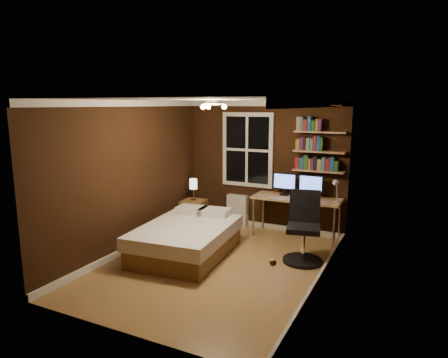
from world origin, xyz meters
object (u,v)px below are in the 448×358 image
at_px(desk, 296,201).
at_px(monitor_left, 285,184).
at_px(bed, 187,239).
at_px(nightstand, 194,214).
at_px(office_chair, 303,234).
at_px(bedside_lamp, 193,190).
at_px(monitor_right, 311,187).
at_px(radiator, 238,210).
at_px(desk_lamp, 336,191).

bearing_deg(desk, monitor_left, 162.79).
distance_m(bed, desk, 2.16).
bearing_deg(bed, nightstand, 110.64).
relative_size(monitor_left, office_chair, 0.40).
bearing_deg(desk, bedside_lamp, -171.80).
xyz_separation_m(nightstand, bedside_lamp, (0.00, 0.00, 0.50)).
distance_m(bed, office_chair, 1.88).
relative_size(monitor_right, office_chair, 0.40).
bearing_deg(monitor_right, bedside_lamp, -170.64).
height_order(bed, monitor_right, monitor_right).
relative_size(bed, nightstand, 3.55).
bearing_deg(nightstand, radiator, 28.53).
distance_m(nightstand, desk, 2.07).
bearing_deg(desk_lamp, bedside_lamp, -176.42).
bearing_deg(monitor_right, desk_lamp, -22.15).
xyz_separation_m(radiator, desk_lamp, (1.99, -0.32, 0.66)).
distance_m(radiator, desk, 1.34).
xyz_separation_m(bed, radiator, (0.09, 1.82, 0.05)).
bearing_deg(bed, radiator, 81.83).
relative_size(bed, desk, 1.23).
xyz_separation_m(bed, bedside_lamp, (-0.65, 1.33, 0.50)).
height_order(bedside_lamp, monitor_left, monitor_left).
bearing_deg(radiator, desk_lamp, -9.26).
distance_m(desk, desk_lamp, 0.78).
relative_size(monitor_right, desk_lamp, 1.01).
relative_size(bedside_lamp, radiator, 0.68).
relative_size(radiator, monitor_right, 1.43).
relative_size(bedside_lamp, monitor_right, 0.98).
distance_m(desk, office_chair, 1.15).
xyz_separation_m(bedside_lamp, monitor_left, (1.75, 0.37, 0.20)).
distance_m(monitor_left, monitor_right, 0.49).
distance_m(bed, desk_lamp, 2.66).
height_order(radiator, desk_lamp, desk_lamp).
distance_m(bed, monitor_left, 2.14).
xyz_separation_m(desk, monitor_left, (-0.26, 0.08, 0.27)).
height_order(nightstand, monitor_right, monitor_right).
bearing_deg(office_chair, bed, -174.71).
relative_size(desk, desk_lamp, 3.64).
relative_size(radiator, monitor_left, 1.43).
bearing_deg(office_chair, desk, 99.17).
distance_m(radiator, monitor_right, 1.64).
distance_m(nightstand, monitor_right, 2.37).
xyz_separation_m(radiator, office_chair, (1.69, -1.25, 0.12)).
bearing_deg(bedside_lamp, radiator, 33.85).
relative_size(nightstand, desk, 0.35).
relative_size(nightstand, monitor_left, 1.25).
xyz_separation_m(bed, office_chair, (1.78, 0.57, 0.17)).
bearing_deg(desk, office_chair, -68.21).
xyz_separation_m(radiator, desk, (1.27, -0.21, 0.38)).
distance_m(monitor_left, office_chair, 1.41).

